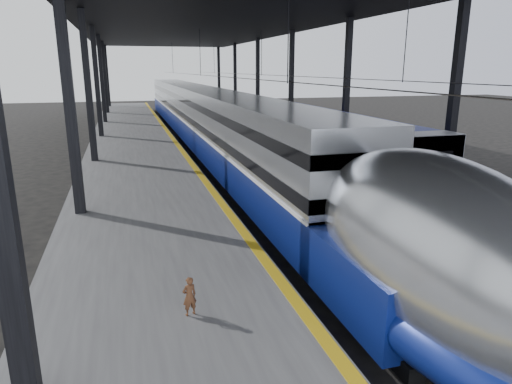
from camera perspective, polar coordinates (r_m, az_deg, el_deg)
name	(u,v)px	position (r m, az deg, el deg)	size (l,w,h in m)	color
ground	(278,277)	(13.80, 2.78, -10.56)	(160.00, 160.00, 0.00)	black
platform	(135,152)	(32.22, -14.89, 4.86)	(6.00, 80.00, 1.00)	#4C4C4F
yellow_strip	(176,143)	(32.31, -9.96, 6.08)	(0.30, 80.00, 0.01)	gold
rails	(248,152)	(33.41, -0.97, 4.99)	(6.52, 80.00, 0.16)	slate
canopy	(210,20)	(32.46, -5.78, 20.63)	(18.00, 75.00, 9.47)	black
tgv_train	(205,120)	(35.94, -6.34, 8.88)	(3.14, 65.20, 4.50)	#B4B7BC
second_train	(247,115)	(43.22, -1.19, 9.65)	(2.62, 56.05, 3.60)	navy
child	(189,296)	(9.80, -8.32, -12.76)	(0.31, 0.20, 0.86)	#502E1A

